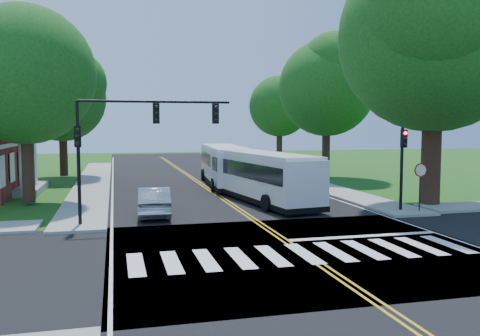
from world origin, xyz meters
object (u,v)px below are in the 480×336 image
object	(u,v)px
signal_ne	(402,157)
bus_follow	(224,165)
suv	(292,185)
hatchback	(154,202)
signal_nw	(131,131)
bus_lead	(261,175)
dark_sedan	(291,181)

from	to	relation	value
signal_ne	bus_follow	world-z (taller)	signal_ne
signal_ne	suv	bearing A→B (deg)	111.23
suv	hatchback	bearing A→B (deg)	17.62
bus_follow	suv	distance (m)	6.96
bus_follow	hatchback	distance (m)	13.75
signal_ne	bus_follow	xyz separation A→B (m)	(-6.57, 14.24, -1.35)
bus_follow	signal_nw	bearing A→B (deg)	66.57
bus_follow	bus_lead	bearing A→B (deg)	96.86
bus_follow	dark_sedan	size ratio (longest dim) A/B	2.80
dark_sedan	signal_nw	bearing A→B (deg)	60.82
signal_ne	bus_lead	distance (m)	8.46
bus_lead	hatchback	xyz separation A→B (m)	(-6.70, -3.56, -0.84)
signal_ne	bus_follow	size ratio (longest dim) A/B	0.37
signal_nw	signal_ne	size ratio (longest dim) A/B	1.62
signal_ne	bus_lead	xyz separation A→B (m)	(-6.18, 5.62, -1.37)
bus_lead	signal_ne	bearing A→B (deg)	129.28
signal_nw	suv	world-z (taller)	signal_nw
signal_ne	suv	distance (m)	9.13
suv	signal_nw	bearing A→B (deg)	22.32
suv	dark_sedan	size ratio (longest dim) A/B	1.04
bus_lead	bus_follow	xyz separation A→B (m)	(-0.39, 8.62, 0.01)
signal_nw	bus_lead	world-z (taller)	signal_nw
bus_follow	suv	world-z (taller)	bus_follow
bus_lead	suv	world-z (taller)	bus_lead
dark_sedan	signal_ne	bearing A→B (deg)	121.33
signal_ne	hatchback	bearing A→B (deg)	170.93
bus_lead	suv	size ratio (longest dim) A/B	2.70
signal_nw	suv	distance (m)	14.14
signal_nw	dark_sedan	bearing A→B (deg)	42.37
hatchback	suv	xyz separation A→B (m)	(9.69, 6.17, -0.13)
bus_lead	hatchback	distance (m)	7.64
bus_lead	bus_follow	distance (m)	8.63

